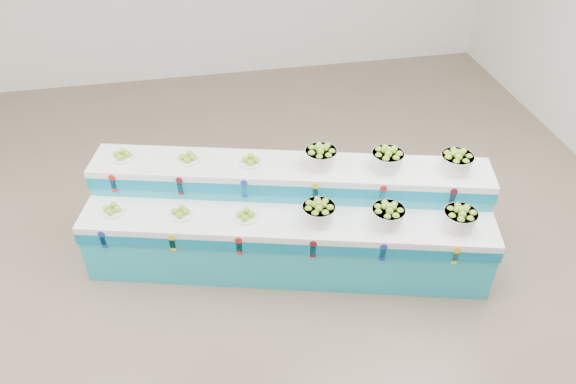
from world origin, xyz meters
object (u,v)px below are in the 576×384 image
object	(u,v)px
display_stand	(288,219)
basket_lower_left	(319,212)
plate_upper_mid	(188,157)
basket_upper_right	(457,162)

from	to	relation	value
display_stand	basket_lower_left	xyz separation A→B (m)	(0.24, -0.32, 0.33)
display_stand	plate_upper_mid	bearing A→B (deg)	166.31
display_stand	plate_upper_mid	size ratio (longest dim) A/B	17.68
plate_upper_mid	basket_upper_right	bearing A→B (deg)	-14.82
basket_upper_right	display_stand	bearing A→B (deg)	173.92
display_stand	plate_upper_mid	distance (m)	1.21
display_stand	basket_lower_left	bearing A→B (deg)	-39.08
basket_lower_left	plate_upper_mid	bearing A→B (deg)	144.64
display_stand	basket_lower_left	size ratio (longest dim) A/B	12.75
display_stand	basket_upper_right	world-z (taller)	basket_upper_right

